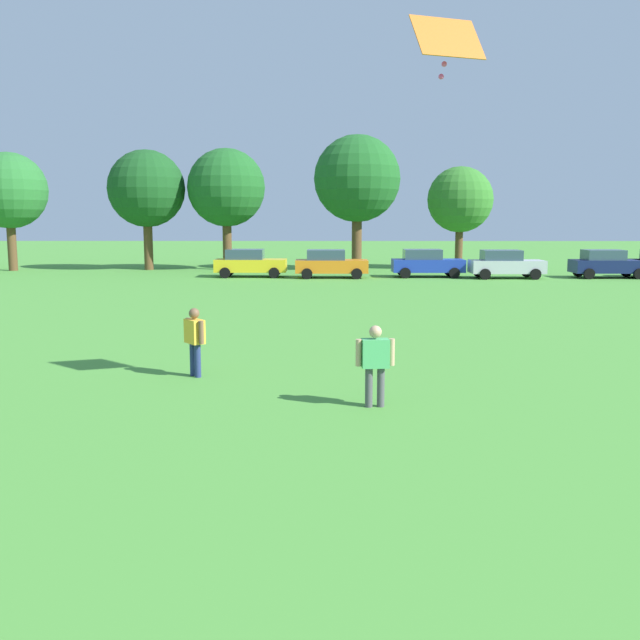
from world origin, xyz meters
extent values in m
plane|color=#4C9338|center=(0.00, 30.00, 0.00)|extent=(160.00, 160.00, 0.00)
cylinder|color=#4C4C51|center=(2.16, 13.71, 0.39)|extent=(0.14, 0.14, 0.77)
cylinder|color=#4C4C51|center=(1.93, 13.69, 0.39)|extent=(0.14, 0.14, 0.77)
cube|color=#4CB266|center=(2.04, 13.70, 1.05)|extent=(0.54, 0.34, 0.55)
cylinder|color=tan|center=(2.36, 13.73, 1.06)|extent=(0.11, 0.11, 0.52)
cylinder|color=tan|center=(1.73, 13.66, 1.06)|extent=(0.11, 0.11, 0.52)
sphere|color=tan|center=(2.04, 13.70, 1.46)|extent=(0.24, 0.24, 0.24)
cylinder|color=navy|center=(-1.80, 16.23, 0.38)|extent=(0.14, 0.14, 0.77)
cylinder|color=navy|center=(-1.94, 16.41, 0.38)|extent=(0.14, 0.14, 0.77)
cube|color=yellow|center=(-1.87, 16.32, 1.04)|extent=(0.54, 0.58, 0.55)
cylinder|color=brown|center=(-1.68, 16.07, 1.06)|extent=(0.11, 0.11, 0.51)
cylinder|color=brown|center=(-2.07, 16.57, 1.06)|extent=(0.11, 0.11, 0.51)
sphere|color=brown|center=(-1.87, 16.32, 1.45)|extent=(0.24, 0.24, 0.24)
cube|color=orange|center=(3.31, 13.94, 6.85)|extent=(1.42, 0.99, 0.82)
sphere|color=#F24C8C|center=(3.31, 13.94, 6.60)|extent=(0.10, 0.10, 0.10)
sphere|color=#F24C8C|center=(3.26, 13.94, 6.38)|extent=(0.10, 0.10, 0.10)
sphere|color=#F24C8C|center=(3.21, 13.94, 6.16)|extent=(0.10, 0.10, 0.10)
cube|color=yellow|center=(-3.44, 43.70, 0.70)|extent=(4.30, 1.80, 0.76)
cube|color=#334756|center=(-3.78, 43.70, 1.38)|extent=(2.24, 1.58, 0.60)
cylinder|color=black|center=(-1.98, 44.60, 0.32)|extent=(0.64, 0.22, 0.64)
cylinder|color=black|center=(-1.98, 42.80, 0.32)|extent=(0.64, 0.22, 0.64)
cylinder|color=black|center=(-4.90, 44.60, 0.32)|extent=(0.64, 0.22, 0.64)
cylinder|color=black|center=(-4.90, 42.80, 0.32)|extent=(0.64, 0.22, 0.64)
cube|color=orange|center=(1.46, 43.07, 0.70)|extent=(4.30, 1.80, 0.76)
cube|color=#334756|center=(1.12, 43.07, 1.38)|extent=(2.24, 1.58, 0.60)
cylinder|color=black|center=(2.92, 43.97, 0.32)|extent=(0.64, 0.22, 0.64)
cylinder|color=black|center=(2.92, 42.17, 0.32)|extent=(0.64, 0.22, 0.64)
cylinder|color=black|center=(0.00, 43.97, 0.32)|extent=(0.64, 0.22, 0.64)
cylinder|color=black|center=(0.00, 42.17, 0.32)|extent=(0.64, 0.22, 0.64)
cube|color=#1E38AD|center=(7.29, 43.68, 0.70)|extent=(4.30, 1.80, 0.76)
cube|color=#334756|center=(6.95, 43.68, 1.38)|extent=(2.24, 1.58, 0.60)
cylinder|color=black|center=(8.75, 44.58, 0.32)|extent=(0.64, 0.22, 0.64)
cylinder|color=black|center=(8.75, 42.78, 0.32)|extent=(0.64, 0.22, 0.64)
cylinder|color=black|center=(5.83, 44.58, 0.32)|extent=(0.64, 0.22, 0.64)
cylinder|color=black|center=(5.83, 42.78, 0.32)|extent=(0.64, 0.22, 0.64)
cube|color=silver|center=(11.84, 42.82, 0.70)|extent=(4.30, 1.80, 0.76)
cube|color=#334756|center=(11.50, 42.82, 1.38)|extent=(2.24, 1.58, 0.60)
cylinder|color=black|center=(13.30, 43.72, 0.32)|extent=(0.64, 0.22, 0.64)
cylinder|color=black|center=(13.30, 41.92, 0.32)|extent=(0.64, 0.22, 0.64)
cylinder|color=black|center=(10.38, 43.72, 0.32)|extent=(0.64, 0.22, 0.64)
cylinder|color=black|center=(10.38, 41.92, 0.32)|extent=(0.64, 0.22, 0.64)
cube|color=#141E4C|center=(18.00, 43.17, 0.70)|extent=(4.30, 1.80, 0.76)
cube|color=#334756|center=(17.66, 43.17, 1.38)|extent=(2.24, 1.58, 0.60)
cylinder|color=black|center=(19.47, 44.07, 0.32)|extent=(0.64, 0.22, 0.64)
cylinder|color=black|center=(19.47, 42.27, 0.32)|extent=(0.64, 0.22, 0.64)
cylinder|color=black|center=(16.54, 44.07, 0.32)|extent=(0.64, 0.22, 0.64)
cylinder|color=black|center=(16.54, 42.27, 0.32)|extent=(0.64, 0.22, 0.64)
cylinder|color=black|center=(20.39, 44.60, 0.32)|extent=(0.64, 0.22, 0.64)
cylinder|color=brown|center=(-20.19, 48.83, 1.61)|extent=(0.59, 0.59, 3.22)
sphere|color=#286B2D|center=(-20.19, 48.83, 5.38)|extent=(5.09, 5.09, 5.09)
cylinder|color=brown|center=(-11.13, 49.70, 1.66)|extent=(0.61, 0.61, 3.31)
sphere|color=#194C1E|center=(-11.13, 49.70, 5.54)|extent=(5.23, 5.23, 5.23)
cylinder|color=brown|center=(-5.69, 49.74, 1.68)|extent=(0.62, 0.62, 3.35)
sphere|color=#1E5B23|center=(-5.69, 49.74, 5.60)|extent=(5.29, 5.29, 5.29)
cylinder|color=brown|center=(3.22, 49.41, 1.85)|extent=(0.68, 0.68, 3.70)
sphere|color=#1E5B23|center=(3.22, 49.41, 6.19)|extent=(5.85, 5.85, 5.85)
cylinder|color=brown|center=(10.44, 50.73, 1.44)|extent=(0.53, 0.53, 2.88)
sphere|color=#337528|center=(10.44, 50.73, 4.82)|extent=(4.55, 4.55, 4.55)
camera|label=1|loc=(1.10, 0.35, 3.61)|focal=40.14mm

